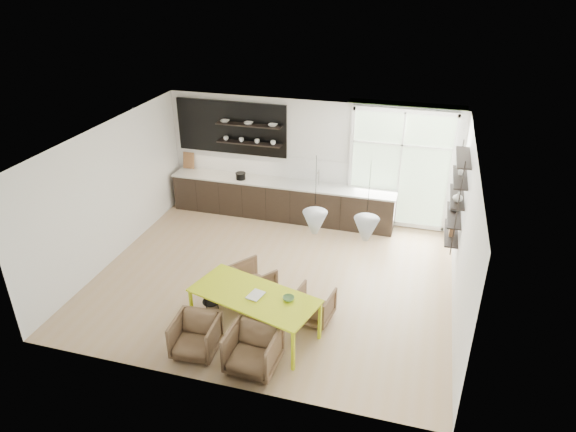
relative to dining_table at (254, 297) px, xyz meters
The scene contains 11 objects.
room 2.91m from the dining_table, 82.35° to the left, with size 7.02×6.01×2.91m.
kitchen_run 4.48m from the dining_table, 101.60° to the left, with size 5.54×0.69×2.75m.
right_shelving 4.36m from the dining_table, 42.27° to the left, with size 0.26×1.22×1.90m.
dining_table is the anchor object (origin of this frame).
armchair_back_left 1.11m from the dining_table, 111.86° to the left, with size 0.72×0.74×0.67m, color brown.
armchair_back_right 1.18m from the dining_table, 35.48° to the left, with size 0.63×0.65×0.59m, color brown.
armchair_front_left 1.13m from the dining_table, 136.06° to the right, with size 0.70×0.72×0.66m, color brown.
armchair_front_right 0.92m from the dining_table, 72.54° to the right, with size 0.77×0.79×0.72m, color brown.
wire_stool 1.21m from the dining_table, 155.52° to the left, with size 0.33×0.33×0.42m.
table_book 0.10m from the dining_table, behind, with size 0.23×0.30×0.03m, color white.
table_bowl 0.60m from the dining_table, ahead, with size 0.19×0.19×0.06m, color #5C8B51.
Camera 1 is at (2.66, -8.30, 5.84)m, focal length 32.00 mm.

